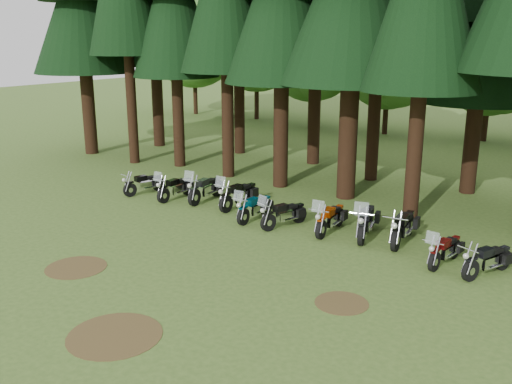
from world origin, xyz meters
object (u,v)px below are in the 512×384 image
at_px(motorcycle_7, 366,222).
at_px(motorcycle_8, 403,228).
at_px(motorcycle_5, 284,215).
at_px(motorcycle_10, 488,261).
at_px(motorcycle_0, 145,184).
at_px(motorcycle_4, 255,208).
at_px(motorcycle_1, 176,188).
at_px(motorcycle_9, 445,251).
at_px(motorcycle_2, 206,189).
at_px(motorcycle_3, 239,195).
at_px(motorcycle_6, 330,219).

xyz_separation_m(motorcycle_7, motorcycle_8, (1.23, 0.21, -0.01)).
xyz_separation_m(motorcycle_5, motorcycle_10, (7.05, -0.20, -0.01)).
relative_size(motorcycle_0, motorcycle_10, 1.00).
bearing_deg(motorcycle_5, motorcycle_0, -165.91).
xyz_separation_m(motorcycle_4, motorcycle_10, (8.36, -0.24, -0.02)).
xyz_separation_m(motorcycle_1, motorcycle_7, (8.48, 0.35, 0.06)).
distance_m(motorcycle_5, motorcycle_9, 5.80).
bearing_deg(motorcycle_9, motorcycle_10, 2.29).
relative_size(motorcycle_2, motorcycle_10, 1.20).
distance_m(motorcycle_4, motorcycle_10, 8.36).
bearing_deg(motorcycle_8, motorcycle_4, -177.63).
bearing_deg(motorcycle_7, motorcycle_0, 167.38).
height_order(motorcycle_5, motorcycle_10, motorcycle_5).
height_order(motorcycle_0, motorcycle_3, motorcycle_3).
relative_size(motorcycle_1, motorcycle_7, 0.88).
height_order(motorcycle_2, motorcycle_3, motorcycle_3).
bearing_deg(motorcycle_9, motorcycle_3, 179.67).
bearing_deg(motorcycle_9, motorcycle_8, 155.35).
xyz_separation_m(motorcycle_6, motorcycle_10, (5.42, -0.64, -0.04)).
bearing_deg(motorcycle_7, motorcycle_4, 173.87).
relative_size(motorcycle_0, motorcycle_3, 0.83).
bearing_deg(motorcycle_9, motorcycle_2, -179.05).
height_order(motorcycle_2, motorcycle_6, motorcycle_2).
bearing_deg(motorcycle_1, motorcycle_9, -3.38).
bearing_deg(motorcycle_10, motorcycle_9, -162.59).
xyz_separation_m(motorcycle_1, motorcycle_8, (9.70, 0.56, 0.05)).
height_order(motorcycle_3, motorcycle_8, motorcycle_3).
bearing_deg(motorcycle_1, motorcycle_2, 22.27).
height_order(motorcycle_7, motorcycle_10, motorcycle_7).
bearing_deg(motorcycle_9, motorcycle_5, -174.47).
distance_m(motorcycle_0, motorcycle_7, 10.16).
xyz_separation_m(motorcycle_3, motorcycle_9, (8.53, -1.04, -0.08)).
relative_size(motorcycle_2, motorcycle_7, 0.98).
xyz_separation_m(motorcycle_0, motorcycle_4, (5.99, -0.16, 0.04)).
distance_m(motorcycle_1, motorcycle_7, 8.48).
bearing_deg(motorcycle_4, motorcycle_1, 174.53).
xyz_separation_m(motorcycle_3, motorcycle_8, (6.80, 0.01, 0.00)).
bearing_deg(motorcycle_1, motorcycle_5, -4.82).
relative_size(motorcycle_4, motorcycle_9, 1.05).
bearing_deg(motorcycle_7, motorcycle_1, 166.76).
distance_m(motorcycle_1, motorcycle_8, 9.72).
relative_size(motorcycle_2, motorcycle_5, 1.13).
relative_size(motorcycle_6, motorcycle_7, 0.93).
distance_m(motorcycle_4, motorcycle_7, 4.21).
bearing_deg(motorcycle_9, motorcycle_1, -175.87).
height_order(motorcycle_1, motorcycle_4, motorcycle_1).
bearing_deg(motorcycle_3, motorcycle_7, -2.00).
bearing_deg(motorcycle_7, motorcycle_2, 163.07).
distance_m(motorcycle_5, motorcycle_6, 1.69).
distance_m(motorcycle_1, motorcycle_10, 12.70).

